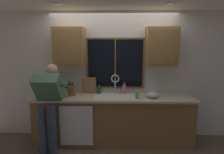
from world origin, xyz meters
TOP-DOWN VIEW (x-y plane):
  - back_wall at (0.00, 0.06)m, footprint 5.40×0.12m
  - ceiling_downlight_left at (-0.90, -0.60)m, footprint 0.14×0.14m
  - ceiling_downlight_right at (0.90, -0.60)m, footprint 0.14×0.14m
  - window_glass at (0.04, -0.01)m, footprint 1.10×0.02m
  - window_frame_top at (0.04, -0.02)m, footprint 1.17×0.02m
  - window_frame_bottom at (0.04, -0.02)m, footprint 1.17×0.02m
  - window_frame_left at (-0.53, -0.02)m, footprint 0.03×0.02m
  - window_frame_right at (0.60, -0.02)m, footprint 0.03×0.02m
  - window_mullion_center at (0.04, -0.02)m, footprint 0.02×0.02m
  - lower_cabinet_run at (0.00, -0.29)m, footprint 3.00×0.58m
  - countertop at (0.00, -0.31)m, footprint 3.06×0.62m
  - dishwasher_front at (-0.66, -0.61)m, footprint 0.60×0.02m
  - upper_cabinet_left at (-0.84, -0.17)m, footprint 0.58×0.36m
  - upper_cabinet_right at (0.91, -0.17)m, footprint 0.58×0.36m
  - sink at (0.04, -0.30)m, footprint 0.80×0.46m
  - faucet at (0.04, -0.12)m, footprint 0.18×0.09m
  - person_standing at (-1.13, -0.61)m, footprint 0.53×0.69m
  - knife_block at (-0.80, -0.26)m, footprint 0.12×0.18m
  - cutting_board at (-0.49, -0.09)m, footprint 0.29×0.09m
  - mixing_bowl at (0.73, -0.35)m, footprint 0.25×0.25m
  - soap_dispenser at (0.44, -0.43)m, footprint 0.06×0.07m
  - bottle_green_glass at (0.22, -0.11)m, footprint 0.08×0.08m
  - bottle_tall_clear at (-0.29, -0.09)m, footprint 0.07×0.07m

SIDE VIEW (x-z plane):
  - lower_cabinet_run at x=0.00m, z-range 0.00..0.88m
  - dishwasher_front at x=-0.66m, z-range 0.09..0.83m
  - sink at x=0.04m, z-range 0.72..0.93m
  - countertop at x=0.00m, z-range 0.88..0.92m
  - person_standing at x=-1.13m, z-range 0.18..1.74m
  - mixing_bowl at x=0.73m, z-range 0.91..1.04m
  - soap_dispenser at x=0.44m, z-range 0.90..1.08m
  - bottle_tall_clear at x=-0.29m, z-range 0.90..1.11m
  - bottle_green_glass at x=0.22m, z-range 0.90..1.15m
  - knife_block at x=-0.80m, z-range 0.87..1.19m
  - window_frame_bottom at x=0.04m, z-range 1.01..1.05m
  - cutting_board at x=-0.49m, z-range 0.92..1.25m
  - faucet at x=0.04m, z-range 0.97..1.37m
  - back_wall at x=0.00m, z-range 0.00..2.55m
  - window_glass at x=0.04m, z-range 1.05..2.00m
  - window_frame_left at x=-0.53m, z-range 1.05..2.00m
  - window_frame_right at x=0.60m, z-range 1.05..2.00m
  - window_mullion_center at x=0.04m, z-range 1.05..2.00m
  - upper_cabinet_left at x=-0.84m, z-range 1.50..2.22m
  - upper_cabinet_right at x=0.91m, z-range 1.50..2.22m
  - window_frame_top at x=0.04m, z-range 2.00..2.04m
  - ceiling_downlight_left at x=-0.90m, z-range 2.54..2.55m
  - ceiling_downlight_right at x=0.90m, z-range 2.54..2.55m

